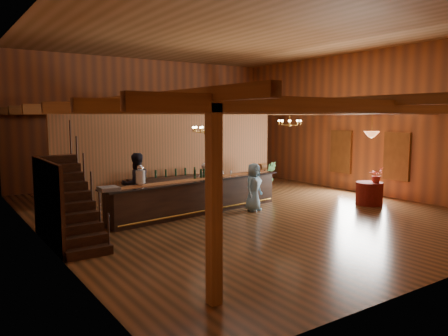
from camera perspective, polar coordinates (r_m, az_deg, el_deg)
floor at (r=14.14m, az=1.96°, el=-5.50°), size 14.00×14.00×0.00m
ceiling at (r=14.04m, az=2.05°, el=17.02°), size 14.00×14.00×0.00m
wall_back at (r=19.90m, az=-10.03°, el=5.94°), size 12.00×0.10×5.50m
wall_left at (r=11.36m, az=-23.34°, el=4.95°), size 0.10×14.00×5.50m
wall_right at (r=18.02m, az=17.69°, el=5.65°), size 0.10×14.00×5.50m
beam_grid at (r=14.23m, az=0.80°, el=7.73°), size 11.90×13.90×0.39m
support_posts at (r=13.49m, az=3.24°, el=0.79°), size 9.20×10.20×3.20m
partition_wall at (r=16.59m, az=-6.57°, el=1.70°), size 9.00×0.18×3.10m
window_right_front at (r=17.09m, az=21.65°, el=1.42°), size 0.12×1.05×1.75m
window_right_back at (r=18.67m, az=15.05°, el=2.07°), size 0.12×1.05×1.75m
staircase at (r=10.94m, az=-19.34°, el=-4.15°), size 1.00×2.80×2.00m
backroom_boxes at (r=18.58m, az=-8.82°, el=-0.96°), size 4.10×0.60×1.10m
tasting_bar at (r=13.60m, az=-3.38°, el=-3.67°), size 6.43×1.63×1.08m
beverage_dispenser at (r=12.38m, az=-10.86°, el=-1.01°), size 0.26×0.26×0.60m
glass_rack_tray at (r=11.85m, az=-14.83°, el=-2.63°), size 0.50×0.50×0.10m
raffle_drum at (r=15.36m, az=5.06°, el=0.16°), size 0.34×0.24×0.30m
bar_bottle_0 at (r=13.57m, az=-3.83°, el=-0.82°), size 0.07×0.07×0.30m
bar_bottle_1 at (r=13.72m, az=-3.02°, el=-0.73°), size 0.07×0.07×0.30m
bar_bottle_2 at (r=13.79m, az=-2.65°, el=-0.69°), size 0.07×0.07×0.30m
bar_bottle_3 at (r=13.97m, az=-1.70°, el=-0.58°), size 0.07×0.07×0.30m
backbar_shelf at (r=16.17m, az=-7.58°, el=-2.55°), size 2.86×0.61×0.80m
round_table at (r=15.69m, az=18.44°, el=-3.17°), size 0.89×0.89×0.77m
chandelier_left at (r=13.87m, az=-2.47°, el=5.10°), size 0.80×0.80×0.76m
chandelier_right at (r=15.74m, az=8.58°, el=5.92°), size 0.80×0.80×0.57m
pendant_lamp at (r=15.49m, az=18.72°, el=4.19°), size 0.52×0.52×0.90m
bartender at (r=14.61m, az=-2.58°, el=-2.17°), size 0.56×0.38×1.47m
staff_second at (r=13.47m, az=-11.42°, el=-2.11°), size 0.93×0.73×1.91m
guest at (r=13.92m, az=3.89°, el=-2.50°), size 0.87×0.73×1.53m
floor_plant at (r=17.60m, az=5.80°, el=-1.10°), size 0.80×0.73×1.21m
table_flowers at (r=15.62m, az=19.26°, el=-0.85°), size 0.52×0.46×0.52m
table_vase at (r=15.62m, az=19.10°, el=-1.25°), size 0.17×0.17×0.30m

